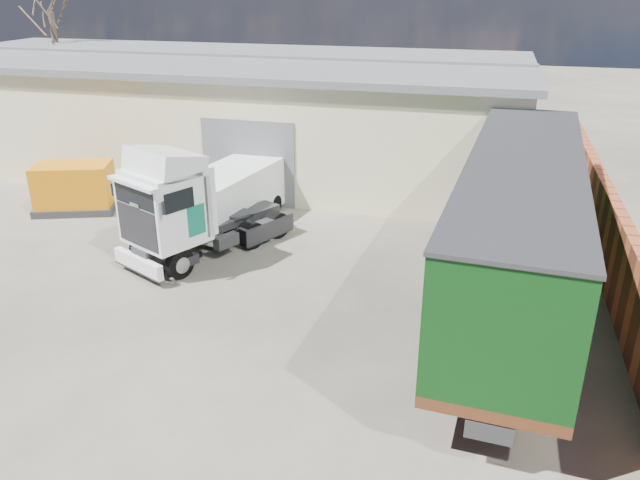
% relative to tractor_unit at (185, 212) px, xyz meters
% --- Properties ---
extents(ground, '(120.00, 120.00, 0.00)m').
position_rel_tractor_unit_xyz_m(ground, '(2.05, -4.26, -1.71)').
color(ground, '#2C2923').
rests_on(ground, ground).
extents(warehouse, '(30.60, 12.60, 5.42)m').
position_rel_tractor_unit_xyz_m(warehouse, '(-3.95, 11.74, 0.95)').
color(warehouse, beige).
rests_on(warehouse, ground).
extents(brick_boundary_wall, '(0.35, 26.00, 2.50)m').
position_rel_tractor_unit_xyz_m(brick_boundary_wall, '(13.55, 1.74, -0.46)').
color(brick_boundary_wall, brown).
rests_on(brick_boundary_wall, ground).
extents(tractor_unit, '(4.64, 6.33, 4.06)m').
position_rel_tractor_unit_xyz_m(tractor_unit, '(0.00, 0.00, 0.00)').
color(tractor_unit, black).
rests_on(tractor_unit, ground).
extents(box_trailer, '(3.85, 13.90, 4.57)m').
position_rel_tractor_unit_xyz_m(box_trailer, '(10.52, -0.81, 1.08)').
color(box_trailer, '#2D2D30').
rests_on(box_trailer, ground).
extents(panel_van, '(3.03, 5.59, 2.17)m').
position_rel_tractor_unit_xyz_m(panel_van, '(0.08, 3.19, -0.59)').
color(panel_van, black).
rests_on(panel_van, ground).
extents(orange_skip, '(3.64, 2.93, 1.97)m').
position_rel_tractor_unit_xyz_m(orange_skip, '(-6.60, 3.21, -0.85)').
color(orange_skip, '#2D2D30').
rests_on(orange_skip, ground).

